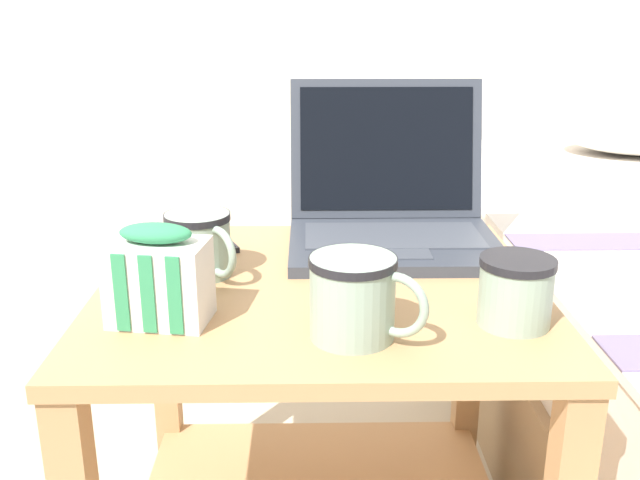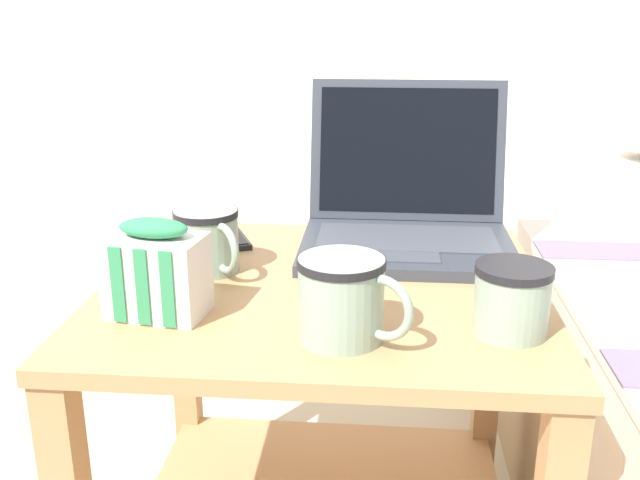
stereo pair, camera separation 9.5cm
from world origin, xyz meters
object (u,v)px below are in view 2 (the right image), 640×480
at_px(mug_mid_center, 208,238).
at_px(cell_phone, 220,237).
at_px(laptop, 407,214).
at_px(snack_bag, 156,272).
at_px(mug_front_left, 513,295).
at_px(mug_front_right, 343,295).

height_order(mug_mid_center, cell_phone, mug_mid_center).
xyz_separation_m(laptop, mug_mid_center, (-0.30, -0.16, 0.00)).
bearing_deg(snack_bag, laptop, 44.21).
xyz_separation_m(mug_mid_center, snack_bag, (-0.03, -0.16, 0.01)).
distance_m(laptop, mug_front_left, 0.35).
bearing_deg(cell_phone, mug_front_left, -36.44).
distance_m(mug_front_left, cell_phone, 0.54).
xyz_separation_m(mug_front_right, mug_mid_center, (-0.21, 0.21, -0.00)).
bearing_deg(laptop, mug_mid_center, -152.07).
bearing_deg(snack_bag, mug_front_right, -11.98).
distance_m(mug_front_right, snack_bag, 0.25).
xyz_separation_m(laptop, mug_front_right, (-0.08, -0.37, 0.00)).
bearing_deg(cell_phone, snack_bag, -92.01).
xyz_separation_m(mug_mid_center, cell_phone, (-0.02, 0.15, -0.05)).
distance_m(mug_front_left, snack_bag, 0.44).
height_order(laptop, cell_phone, laptop).
distance_m(laptop, mug_mid_center, 0.34).
xyz_separation_m(laptop, snack_bag, (-0.32, -0.32, 0.01)).
height_order(laptop, snack_bag, laptop).
relative_size(mug_front_left, mug_mid_center, 1.04).
bearing_deg(mug_front_right, mug_front_left, 10.31).
bearing_deg(snack_bag, mug_front_left, -1.83).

